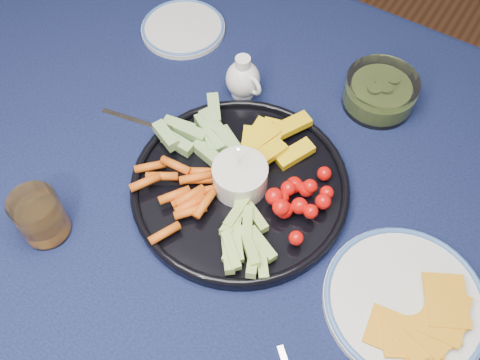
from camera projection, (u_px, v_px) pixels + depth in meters
The scene contains 8 objects.
dining_table at pixel (293, 224), 0.99m from camera, with size 1.67×1.07×0.75m.
crudite_platter at pixel (239, 182), 0.91m from camera, with size 0.37×0.37×0.12m.
creamer_pitcher at pixel (243, 79), 1.02m from camera, with size 0.08×0.07×0.09m.
pickle_bowl at pixel (380, 93), 1.01m from camera, with size 0.14×0.14×0.06m.
cheese_plate at pixel (406, 300), 0.80m from camera, with size 0.25×0.25×0.03m.
juice_tumbler at pixel (41, 218), 0.85m from camera, with size 0.08×0.08×0.09m.
fork_left at pixel (149, 125), 1.00m from camera, with size 0.17×0.05×0.00m.
side_plate_extra at pixel (183, 28), 1.14m from camera, with size 0.18×0.18×0.01m.
Camera 1 is at (0.17, -0.45, 1.53)m, focal length 40.00 mm.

